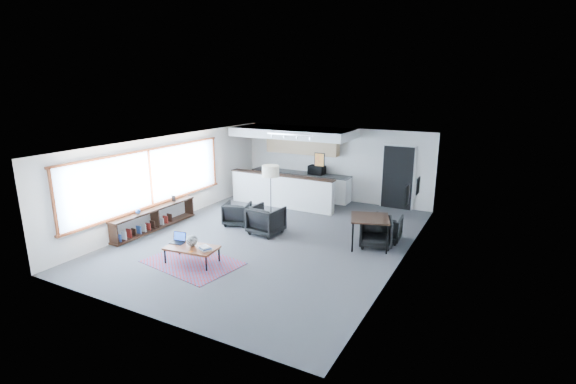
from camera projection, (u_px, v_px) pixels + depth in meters
The scene contains 21 objects.
room at pixel (271, 192), 11.09m from camera, with size 7.02×9.02×2.62m.
window at pixel (150, 179), 11.86m from camera, with size 0.10×5.95×1.66m.
console at pixel (154, 219), 11.95m from camera, with size 0.35×3.00×0.80m.
kitchenette at pixel (295, 162), 14.79m from camera, with size 4.20×1.96×2.60m.
doorway at pixel (398, 177), 13.88m from camera, with size 1.10×0.12×2.15m.
track_light at pixel (290, 136), 12.93m from camera, with size 1.60×0.07×0.15m.
wall_art_lower at pixel (407, 195), 9.79m from camera, with size 0.03×0.38×0.48m.
wall_art_upper at pixel (418, 186), 10.91m from camera, with size 0.03×0.34×0.44m.
kilim_rug at pixel (193, 262), 9.84m from camera, with size 2.37×1.80×0.01m.
coffee_table at pixel (192, 248), 9.75m from camera, with size 1.28×0.79×0.40m.
laptop at pixel (179, 239), 10.02m from camera, with size 0.37×0.32×0.24m.
ceramic_pot at pixel (192, 241), 9.76m from camera, with size 0.27×0.27×0.27m.
book_stack at pixel (205, 248), 9.56m from camera, with size 0.35×0.32×0.09m.
coaster at pixel (191, 252), 9.46m from camera, with size 0.11×0.11×0.01m.
armchair_left at pixel (237, 212), 12.41m from camera, with size 0.72×0.68×0.75m, color black.
armchair_right at pixel (266, 219), 11.65m from camera, with size 0.84×0.79×0.87m, color black.
floor_lamp at pixel (271, 173), 12.27m from camera, with size 0.61×0.61×1.76m.
dining_table at pixel (370, 220), 10.62m from camera, with size 1.20×1.20×0.80m.
dining_chair_near at pixel (375, 233), 10.77m from camera, with size 0.69×0.65×0.71m, color black.
dining_chair_far at pixel (387, 229), 11.16m from camera, with size 0.63×0.59×0.65m, color black.
microwave at pixel (317, 169), 14.92m from camera, with size 0.57×0.31×0.39m, color black.
Camera 1 is at (5.45, -9.26, 4.11)m, focal length 26.00 mm.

